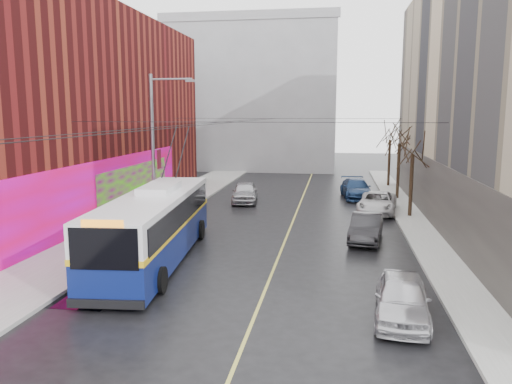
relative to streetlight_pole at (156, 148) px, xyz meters
The scene contains 21 objects.
ground 12.70m from the streetlight_pole, 58.46° to the right, with size 140.00×140.00×0.00m, color black.
sidewalk_left 5.50m from the streetlight_pole, 132.95° to the left, with size 4.00×60.00×0.15m, color gray.
sidewalk_right 16.00m from the streetlight_pole, ahead, with size 2.00×60.00×0.15m, color gray.
lane_line 9.89m from the streetlight_pole, 27.64° to the left, with size 0.12×50.00×0.01m, color #BFB74C.
building_left 10.84m from the streetlight_pole, 157.92° to the left, with size 12.11×36.00×14.00m.
building_far 35.24m from the streetlight_pole, 89.77° to the left, with size 20.50×12.10×18.00m.
streetlight_pole is the anchor object (origin of this frame).
catenary_wires 6.14m from the streetlight_pole, 52.95° to the left, with size 18.00×60.00×0.22m.
tree_near 16.28m from the streetlight_pole, 21.62° to the left, with size 3.20×3.20×6.40m.
tree_mid 19.96m from the streetlight_pole, 40.65° to the left, with size 3.20×3.20×6.68m.
tree_far 25.09m from the streetlight_pole, 52.88° to the left, with size 3.20×3.20×6.57m.
puddle 11.68m from the streetlight_pole, 83.98° to the right, with size 2.32×2.89×0.01m, color black.
pigeons_flying 4.87m from the streetlight_pole, ahead, with size 2.14×3.20×1.68m.
trolleybus 6.96m from the streetlight_pole, 70.93° to the right, with size 3.83×12.97×6.07m.
parked_car_a 17.15m from the streetlight_pole, 41.24° to the right, with size 1.75×4.36×1.49m, color silver.
parked_car_b 12.65m from the streetlight_pole, ahead, with size 1.54×4.41×1.45m, color #252527.
parked_car_c 15.56m from the streetlight_pole, 28.91° to the left, with size 2.43×5.27×1.47m, color silver.
parked_car_d 18.29m from the streetlight_pole, 47.97° to the left, with size 2.16×5.32×1.54m, color navy.
following_car 11.31m from the streetlight_pole, 71.33° to the left, with size 1.86×4.63×1.58m, color #A7A7AB.
pedestrian_a 4.58m from the streetlight_pole, 107.07° to the right, with size 0.64×0.42×1.75m, color black.
pedestrian_b 4.28m from the streetlight_pole, 134.10° to the right, with size 0.77×0.60×1.59m, color black.
Camera 1 is at (4.08, -17.37, 6.83)m, focal length 35.00 mm.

